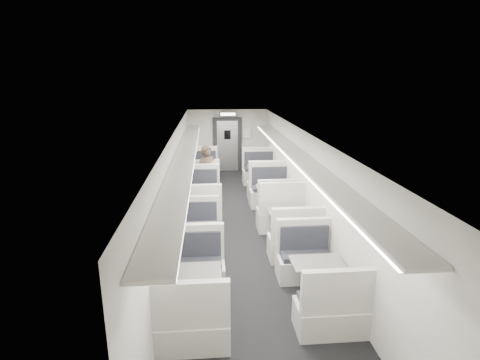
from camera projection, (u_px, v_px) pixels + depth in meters
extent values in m
cube|color=black|center=(240.00, 233.00, 9.12)|extent=(3.00, 12.00, 0.12)
cube|color=silver|center=(240.00, 130.00, 8.45)|extent=(3.00, 12.00, 0.12)
cube|color=silver|center=(227.00, 140.00, 14.60)|extent=(3.00, 0.12, 2.40)
cube|color=silver|center=(173.00, 185.00, 8.66)|extent=(0.12, 12.00, 2.40)
cube|color=silver|center=(306.00, 182.00, 8.91)|extent=(0.12, 12.00, 2.40)
cube|color=beige|center=(201.00, 190.00, 11.46)|extent=(1.16, 0.64, 0.49)
cube|color=black|center=(200.00, 181.00, 11.41)|extent=(1.02, 0.51, 0.11)
cube|color=beige|center=(200.00, 173.00, 11.07)|extent=(1.16, 0.13, 0.76)
cube|color=beige|center=(202.00, 176.00, 13.10)|extent=(1.16, 0.64, 0.49)
cube|color=black|center=(201.00, 168.00, 12.98)|extent=(1.02, 0.51, 0.11)
cube|color=beige|center=(201.00, 157.00, 13.15)|extent=(1.16, 0.13, 0.76)
cylinder|color=#B3B3B5|center=(201.00, 179.00, 12.24)|extent=(0.11, 0.11, 0.75)
cylinder|color=#B3B3B5|center=(201.00, 189.00, 12.34)|extent=(0.39, 0.39, 0.03)
cube|color=slate|center=(201.00, 166.00, 12.13)|extent=(0.96, 0.65, 0.04)
cube|color=beige|center=(199.00, 220.00, 9.13)|extent=(1.11, 0.62, 0.47)
cube|color=black|center=(199.00, 209.00, 9.08)|extent=(0.99, 0.49, 0.10)
cube|color=beige|center=(198.00, 200.00, 8.75)|extent=(1.11, 0.13, 0.73)
cube|color=beige|center=(200.00, 199.00, 10.70)|extent=(1.11, 0.62, 0.47)
cube|color=black|center=(200.00, 190.00, 10.59)|extent=(0.99, 0.49, 0.10)
cube|color=beige|center=(200.00, 177.00, 10.75)|extent=(1.11, 0.13, 0.73)
cylinder|color=#B3B3B5|center=(200.00, 204.00, 9.88)|extent=(0.10, 0.10, 0.72)
cylinder|color=#B3B3B5|center=(200.00, 216.00, 9.97)|extent=(0.38, 0.38, 0.03)
cube|color=slate|center=(199.00, 190.00, 9.77)|extent=(0.92, 0.63, 0.04)
cube|color=beige|center=(197.00, 265.00, 7.04)|extent=(0.96, 0.54, 0.41)
cube|color=black|center=(196.00, 252.00, 7.00)|extent=(0.85, 0.43, 0.09)
cube|color=beige|center=(195.00, 244.00, 6.71)|extent=(0.96, 0.11, 0.64)
cube|color=beige|center=(198.00, 234.00, 8.40)|extent=(0.96, 0.54, 0.41)
cube|color=black|center=(198.00, 224.00, 8.30)|extent=(0.85, 0.43, 0.09)
cube|color=beige|center=(198.00, 209.00, 8.44)|extent=(0.96, 0.11, 0.64)
cylinder|color=#B3B3B5|center=(197.00, 243.00, 7.69)|extent=(0.09, 0.09, 0.63)
cylinder|color=#B3B3B5|center=(198.00, 257.00, 7.77)|extent=(0.33, 0.33, 0.03)
cube|color=slate|center=(197.00, 228.00, 7.59)|extent=(0.80, 0.54, 0.04)
cube|color=beige|center=(193.00, 331.00, 5.19)|extent=(1.03, 0.57, 0.44)
cube|color=black|center=(192.00, 313.00, 5.15)|extent=(0.91, 0.46, 0.10)
cube|color=beige|center=(191.00, 305.00, 4.84)|extent=(1.03, 0.12, 0.68)
cube|color=beige|center=(196.00, 275.00, 6.64)|extent=(1.03, 0.57, 0.44)
cube|color=black|center=(195.00, 263.00, 6.54)|extent=(0.91, 0.46, 0.10)
cube|color=beige|center=(195.00, 242.00, 6.69)|extent=(1.03, 0.12, 0.68)
cylinder|color=#B3B3B5|center=(194.00, 293.00, 5.88)|extent=(0.10, 0.10, 0.67)
cylinder|color=#B3B3B5|center=(195.00, 311.00, 5.97)|extent=(0.35, 0.35, 0.03)
cube|color=slate|center=(194.00, 272.00, 5.78)|extent=(0.85, 0.58, 0.04)
cube|color=beige|center=(266.00, 191.00, 11.46)|extent=(1.13, 0.63, 0.48)
cube|color=black|center=(266.00, 181.00, 11.41)|extent=(1.01, 0.50, 0.11)
cube|color=beige|center=(268.00, 173.00, 11.07)|extent=(1.13, 0.13, 0.75)
cube|color=beige|center=(259.00, 176.00, 13.06)|extent=(1.13, 0.63, 0.48)
cube|color=black|center=(259.00, 169.00, 12.95)|extent=(1.01, 0.50, 0.11)
cube|color=beige|center=(258.00, 158.00, 13.12)|extent=(1.13, 0.13, 0.75)
cylinder|color=#B3B3B5|center=(262.00, 179.00, 12.23)|extent=(0.11, 0.11, 0.74)
cylinder|color=#B3B3B5|center=(262.00, 190.00, 12.32)|extent=(0.39, 0.39, 0.03)
cube|color=slate|center=(263.00, 167.00, 12.12)|extent=(0.94, 0.64, 0.04)
cube|color=beige|center=(281.00, 219.00, 9.15)|extent=(1.16, 0.65, 0.49)
cube|color=black|center=(281.00, 207.00, 9.10)|extent=(1.03, 0.51, 0.11)
cube|color=beige|center=(284.00, 198.00, 8.75)|extent=(1.16, 0.13, 0.77)
cube|color=beige|center=(270.00, 198.00, 10.79)|extent=(1.16, 0.65, 0.49)
cube|color=black|center=(270.00, 188.00, 10.67)|extent=(1.03, 0.51, 0.11)
cube|color=beige|center=(269.00, 174.00, 10.84)|extent=(1.16, 0.13, 0.77)
cylinder|color=#B3B3B5|center=(275.00, 203.00, 9.93)|extent=(0.11, 0.11, 0.76)
cylinder|color=#B3B3B5|center=(275.00, 216.00, 10.03)|extent=(0.39, 0.39, 0.03)
cube|color=slate|center=(275.00, 188.00, 9.82)|extent=(0.96, 0.66, 0.04)
cube|color=beige|center=(295.00, 247.00, 7.69)|extent=(1.08, 0.60, 0.46)
cube|color=black|center=(295.00, 234.00, 7.65)|extent=(0.96, 0.48, 0.10)
cube|color=beige|center=(299.00, 225.00, 7.32)|extent=(1.08, 0.12, 0.72)
cube|color=beige|center=(280.00, 219.00, 9.22)|extent=(1.08, 0.60, 0.46)
cube|color=black|center=(281.00, 209.00, 9.12)|extent=(0.96, 0.48, 0.10)
cube|color=beige|center=(279.00, 194.00, 9.27)|extent=(1.08, 0.12, 0.72)
cylinder|color=#B3B3B5|center=(287.00, 227.00, 8.42)|extent=(0.10, 0.10, 0.71)
cylinder|color=#B3B3B5|center=(287.00, 241.00, 8.51)|extent=(0.37, 0.37, 0.03)
cube|color=slate|center=(288.00, 210.00, 8.32)|extent=(0.90, 0.61, 0.04)
cube|color=beige|center=(330.00, 317.00, 5.49)|extent=(1.02, 0.57, 0.43)
cube|color=black|center=(331.00, 300.00, 5.45)|extent=(0.90, 0.45, 0.10)
cube|color=beige|center=(337.00, 292.00, 5.14)|extent=(1.02, 0.12, 0.67)
cube|color=beige|center=(305.00, 267.00, 6.93)|extent=(1.02, 0.57, 0.43)
cube|color=black|center=(306.00, 255.00, 6.83)|extent=(0.90, 0.45, 0.10)
cube|color=beige|center=(303.00, 235.00, 6.98)|extent=(1.02, 0.12, 0.67)
cylinder|color=#B3B3B5|center=(316.00, 283.00, 6.18)|extent=(0.10, 0.10, 0.66)
cylinder|color=#B3B3B5|center=(315.00, 300.00, 6.26)|extent=(0.35, 0.35, 0.03)
cube|color=slate|center=(317.00, 263.00, 6.08)|extent=(0.84, 0.58, 0.04)
imported|color=black|center=(208.00, 174.00, 11.00)|extent=(0.72, 0.61, 1.69)
cube|color=black|center=(185.00, 150.00, 11.89)|extent=(0.02, 1.18, 0.84)
cube|color=black|center=(180.00, 166.00, 9.78)|extent=(0.02, 1.18, 0.84)
cube|color=black|center=(172.00, 191.00, 7.66)|extent=(0.02, 1.18, 0.84)
cube|color=black|center=(159.00, 235.00, 5.55)|extent=(0.02, 1.18, 0.84)
cube|color=beige|center=(184.00, 157.00, 8.20)|extent=(0.46, 10.40, 0.05)
cube|color=white|center=(194.00, 159.00, 8.23)|extent=(0.05, 10.20, 0.04)
cube|color=beige|center=(297.00, 155.00, 8.40)|extent=(0.46, 10.40, 0.05)
cube|color=white|center=(288.00, 157.00, 8.40)|extent=(0.05, 10.20, 0.04)
cube|color=black|center=(227.00, 145.00, 14.53)|extent=(1.10, 0.10, 2.10)
cube|color=#B3B3B5|center=(227.00, 146.00, 14.51)|extent=(0.80, 0.05, 1.95)
cube|color=black|center=(227.00, 135.00, 14.35)|extent=(0.25, 0.02, 0.35)
cube|color=black|center=(228.00, 114.00, 13.72)|extent=(0.62, 0.10, 0.16)
cube|color=white|center=(228.00, 114.00, 13.67)|extent=(0.54, 0.02, 0.10)
cube|color=silver|center=(247.00, 133.00, 14.45)|extent=(0.32, 0.02, 0.40)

